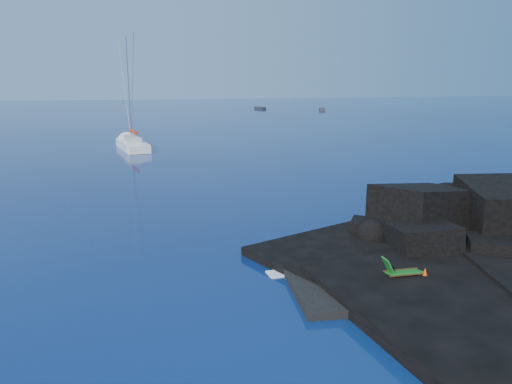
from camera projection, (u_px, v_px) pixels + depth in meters
ground at (292, 299)px, 20.79m from camera, size 400.00×400.00×0.00m
headland at (505, 250)px, 26.72m from camera, size 24.00×24.00×3.60m
beach at (384, 284)px, 22.33m from camera, size 9.08×6.86×0.70m
surf_foam at (351, 250)px, 26.70m from camera, size 10.00×8.00×0.06m
sailboat at (133, 149)px, 64.67m from camera, size 5.06×13.79×14.16m
deck_chair at (404, 267)px, 21.73m from camera, size 1.75×0.81×1.19m
towel at (394, 279)px, 21.88m from camera, size 2.05×1.68×0.05m
sunbather at (395, 276)px, 21.84m from camera, size 1.76×1.27×0.25m
marker_cone at (425, 274)px, 21.68m from camera, size 0.40×0.40×0.62m
distant_boat_a at (260, 109)px, 146.76m from camera, size 2.71×4.85×0.62m
distant_boat_b at (322, 110)px, 140.57m from camera, size 3.05×5.18×0.66m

